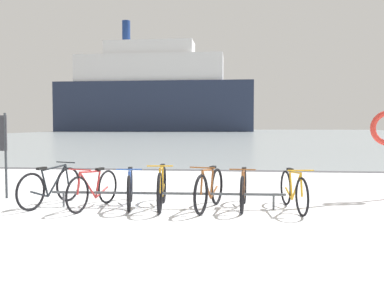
{
  "coord_description": "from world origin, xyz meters",
  "views": [
    {
      "loc": [
        -0.15,
        -3.6,
        1.57
      ],
      "look_at": [
        -1.05,
        5.28,
        1.13
      ],
      "focal_mm": 37.55,
      "sensor_mm": 36.0,
      "label": 1
    }
  ],
  "objects_px": {
    "bicycle_3": "(162,188)",
    "bicycle_1": "(93,189)",
    "bicycle_0": "(51,187)",
    "ferry_ship": "(154,94)",
    "bicycle_5": "(243,189)",
    "bicycle_6": "(293,191)",
    "bicycle_4": "(209,189)",
    "bicycle_2": "(130,188)"
  },
  "relations": [
    {
      "from": "bicycle_6",
      "to": "ferry_ship",
      "type": "distance_m",
      "value": 85.97
    },
    {
      "from": "bicycle_2",
      "to": "bicycle_1",
      "type": "bearing_deg",
      "value": -162.39
    },
    {
      "from": "bicycle_4",
      "to": "bicycle_5",
      "type": "distance_m",
      "value": 0.65
    },
    {
      "from": "bicycle_0",
      "to": "bicycle_3",
      "type": "distance_m",
      "value": 2.16
    },
    {
      "from": "bicycle_1",
      "to": "bicycle_3",
      "type": "distance_m",
      "value": 1.28
    },
    {
      "from": "bicycle_2",
      "to": "bicycle_5",
      "type": "xyz_separation_m",
      "value": [
        2.15,
        0.07,
        0.01
      ]
    },
    {
      "from": "bicycle_1",
      "to": "bicycle_6",
      "type": "relative_size",
      "value": 0.97
    },
    {
      "from": "bicycle_5",
      "to": "bicycle_6",
      "type": "distance_m",
      "value": 0.91
    },
    {
      "from": "bicycle_1",
      "to": "bicycle_6",
      "type": "height_order",
      "value": "bicycle_6"
    },
    {
      "from": "bicycle_6",
      "to": "bicycle_2",
      "type": "bearing_deg",
      "value": 179.58
    },
    {
      "from": "bicycle_3",
      "to": "bicycle_1",
      "type": "bearing_deg",
      "value": -172.88
    },
    {
      "from": "bicycle_1",
      "to": "bicycle_2",
      "type": "xyz_separation_m",
      "value": [
        0.65,
        0.21,
        -0.01
      ]
    },
    {
      "from": "ferry_ship",
      "to": "bicycle_6",
      "type": "bearing_deg",
      "value": -77.02
    },
    {
      "from": "bicycle_4",
      "to": "bicycle_2",
      "type": "bearing_deg",
      "value": 176.05
    },
    {
      "from": "bicycle_3",
      "to": "bicycle_0",
      "type": "bearing_deg",
      "value": -179.31
    },
    {
      "from": "bicycle_4",
      "to": "bicycle_6",
      "type": "xyz_separation_m",
      "value": [
        1.53,
        0.08,
        -0.01
      ]
    },
    {
      "from": "bicycle_4",
      "to": "ferry_ship",
      "type": "relative_size",
      "value": 0.04
    },
    {
      "from": "bicycle_0",
      "to": "bicycle_6",
      "type": "bearing_deg",
      "value": 0.62
    },
    {
      "from": "bicycle_2",
      "to": "bicycle_5",
      "type": "height_order",
      "value": "bicycle_5"
    },
    {
      "from": "ferry_ship",
      "to": "bicycle_4",
      "type": "bearing_deg",
      "value": -78.04
    },
    {
      "from": "bicycle_2",
      "to": "bicycle_3",
      "type": "xyz_separation_m",
      "value": [
        0.62,
        -0.05,
        0.03
      ]
    },
    {
      "from": "bicycle_1",
      "to": "bicycle_4",
      "type": "bearing_deg",
      "value": 2.64
    },
    {
      "from": "bicycle_0",
      "to": "ferry_ship",
      "type": "height_order",
      "value": "ferry_ship"
    },
    {
      "from": "bicycle_2",
      "to": "bicycle_4",
      "type": "relative_size",
      "value": 0.99
    },
    {
      "from": "bicycle_1",
      "to": "bicycle_5",
      "type": "height_order",
      "value": "bicycle_5"
    },
    {
      "from": "bicycle_0",
      "to": "bicycle_6",
      "type": "xyz_separation_m",
      "value": [
        4.59,
        0.05,
        -0.01
      ]
    },
    {
      "from": "bicycle_0",
      "to": "bicycle_1",
      "type": "xyz_separation_m",
      "value": [
        0.89,
        -0.13,
        -0.01
      ]
    },
    {
      "from": "bicycle_3",
      "to": "bicycle_6",
      "type": "height_order",
      "value": "bicycle_3"
    },
    {
      "from": "bicycle_1",
      "to": "ferry_ship",
      "type": "distance_m",
      "value": 85.4
    },
    {
      "from": "bicycle_1",
      "to": "bicycle_5",
      "type": "distance_m",
      "value": 2.81
    },
    {
      "from": "bicycle_2",
      "to": "bicycle_5",
      "type": "relative_size",
      "value": 0.99
    },
    {
      "from": "bicycle_3",
      "to": "bicycle_5",
      "type": "relative_size",
      "value": 1.07
    },
    {
      "from": "bicycle_3",
      "to": "bicycle_4",
      "type": "distance_m",
      "value": 0.9
    },
    {
      "from": "bicycle_1",
      "to": "ferry_ship",
      "type": "relative_size",
      "value": 0.04
    },
    {
      "from": "bicycle_4",
      "to": "bicycle_3",
      "type": "bearing_deg",
      "value": 176.26
    },
    {
      "from": "bicycle_1",
      "to": "ferry_ship",
      "type": "xyz_separation_m",
      "value": [
        -15.52,
        83.59,
        8.1
      ]
    },
    {
      "from": "bicycle_2",
      "to": "ferry_ship",
      "type": "relative_size",
      "value": 0.04
    },
    {
      "from": "bicycle_2",
      "to": "bicycle_6",
      "type": "relative_size",
      "value": 0.99
    },
    {
      "from": "bicycle_1",
      "to": "ferry_ship",
      "type": "height_order",
      "value": "ferry_ship"
    },
    {
      "from": "bicycle_5",
      "to": "ferry_ship",
      "type": "distance_m",
      "value": 85.69
    },
    {
      "from": "bicycle_5",
      "to": "ferry_ship",
      "type": "relative_size",
      "value": 0.04
    },
    {
      "from": "bicycle_2",
      "to": "bicycle_4",
      "type": "bearing_deg",
      "value": -3.95
    }
  ]
}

